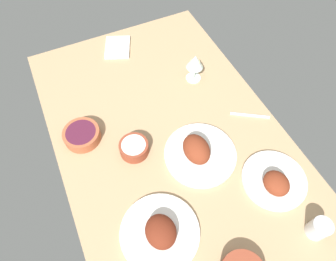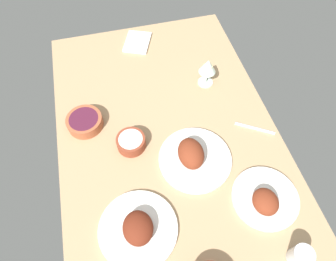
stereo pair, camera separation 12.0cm
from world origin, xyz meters
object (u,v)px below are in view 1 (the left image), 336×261
(bowl_cream, at_px, (134,148))
(fork_loose, at_px, (250,115))
(plate_near_viewer, at_px, (160,232))
(bowl_onions, at_px, (82,135))
(plate_far_side, at_px, (198,152))
(wine_glass, at_px, (195,63))
(water_tumbler, at_px, (319,229))
(folded_napkin, at_px, (118,47))
(plate_center_main, at_px, (275,181))

(bowl_cream, relative_size, fork_loose, 0.69)
(plate_near_viewer, xyz_separation_m, bowl_onions, (0.48, 0.13, 0.00))
(plate_far_side, xyz_separation_m, bowl_cream, (0.12, 0.22, -0.00))
(wine_glass, bearing_deg, fork_loose, -157.88)
(water_tumbler, height_order, folded_napkin, water_tumbler)
(water_tumbler, xyz_separation_m, folded_napkin, (1.15, 0.31, -0.03))
(bowl_onions, height_order, folded_napkin, bowl_onions)
(plate_far_side, height_order, bowl_cream, plate_far_side)
(fork_loose, bearing_deg, wine_glass, -35.61)
(plate_far_side, xyz_separation_m, folded_napkin, (0.72, 0.08, -0.02))
(plate_center_main, bearing_deg, wine_glass, 2.60)
(plate_far_side, relative_size, bowl_cream, 2.46)
(plate_center_main, relative_size, bowl_cream, 2.09)
(wine_glass, xyz_separation_m, water_tumbler, (-0.80, -0.05, -0.06))
(plate_near_viewer, distance_m, bowl_onions, 0.50)
(bowl_cream, relative_size, bowl_onions, 0.78)
(plate_far_side, xyz_separation_m, bowl_onions, (0.27, 0.39, -0.00))
(plate_center_main, height_order, fork_loose, plate_center_main)
(plate_near_viewer, bearing_deg, plate_center_main, -91.21)
(bowl_onions, xyz_separation_m, water_tumbler, (-0.70, -0.61, 0.01))
(plate_center_main, bearing_deg, folded_napkin, 16.69)
(plate_center_main, distance_m, plate_far_side, 0.30)
(water_tumbler, bearing_deg, wine_glass, 3.59)
(plate_center_main, relative_size, plate_far_side, 0.85)
(plate_center_main, distance_m, wine_glass, 0.60)
(bowl_cream, bearing_deg, bowl_onions, 49.42)
(plate_far_side, distance_m, wine_glass, 0.42)
(bowl_cream, distance_m, wine_glass, 0.47)
(plate_near_viewer, bearing_deg, wine_glass, -36.39)
(plate_near_viewer, height_order, bowl_onions, plate_near_viewer)
(wine_glass, distance_m, folded_napkin, 0.44)
(wine_glass, bearing_deg, folded_napkin, 36.42)
(fork_loose, bearing_deg, bowl_onions, 16.52)
(plate_near_viewer, height_order, wine_glass, wine_glass)
(plate_far_side, bearing_deg, plate_near_viewer, 129.55)
(plate_center_main, bearing_deg, water_tumbler, -173.52)
(plate_near_viewer, xyz_separation_m, fork_loose, (0.29, -0.55, -0.02))
(folded_napkin, bearing_deg, plate_far_side, -173.57)
(folded_napkin, bearing_deg, plate_near_viewer, 169.27)
(bowl_cream, bearing_deg, wine_glass, -57.76)
(bowl_onions, distance_m, folded_napkin, 0.55)
(plate_center_main, height_order, folded_napkin, plate_center_main)
(bowl_onions, xyz_separation_m, fork_loose, (-0.19, -0.68, -0.02))
(plate_center_main, bearing_deg, bowl_cream, 50.52)
(water_tumbler, bearing_deg, fork_loose, -7.94)
(wine_glass, bearing_deg, plate_center_main, -177.40)
(bowl_cream, xyz_separation_m, water_tumbler, (-0.55, -0.44, 0.01))
(wine_glass, bearing_deg, water_tumbler, -176.41)
(plate_far_side, distance_m, water_tumbler, 0.48)
(plate_near_viewer, bearing_deg, folded_napkin, -10.73)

